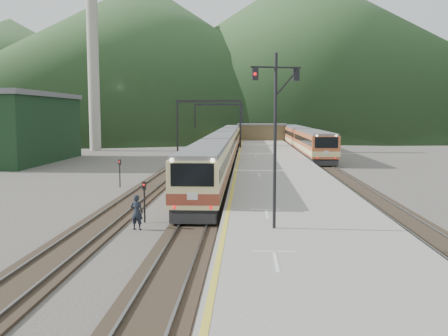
{
  "coord_description": "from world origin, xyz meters",
  "views": [
    {
      "loc": [
        2.81,
        -18.39,
        5.93
      ],
      "look_at": [
        1.12,
        17.87,
        2.0
      ],
      "focal_mm": 40.0,
      "sensor_mm": 36.0,
      "label": 1
    }
  ],
  "objects_px": {
    "second_train": "(297,136)",
    "worker": "(137,212)",
    "main_train": "(225,146)",
    "signal_mast": "(275,123)"
  },
  "relations": [
    {
      "from": "main_train",
      "to": "worker",
      "type": "relative_size",
      "value": 40.98
    },
    {
      "from": "main_train",
      "to": "second_train",
      "type": "relative_size",
      "value": 1.19
    },
    {
      "from": "second_train",
      "to": "main_train",
      "type": "bearing_deg",
      "value": -115.68
    },
    {
      "from": "main_train",
      "to": "worker",
      "type": "distance_m",
      "value": 37.95
    },
    {
      "from": "second_train",
      "to": "worker",
      "type": "relative_size",
      "value": 34.55
    },
    {
      "from": "signal_mast",
      "to": "second_train",
      "type": "bearing_deg",
      "value": 83.45
    },
    {
      "from": "second_train",
      "to": "signal_mast",
      "type": "distance_m",
      "value": 65.89
    },
    {
      "from": "worker",
      "to": "signal_mast",
      "type": "bearing_deg",
      "value": 163.17
    },
    {
      "from": "second_train",
      "to": "worker",
      "type": "distance_m",
      "value": 63.4
    },
    {
      "from": "main_train",
      "to": "signal_mast",
      "type": "distance_m",
      "value": 41.8
    }
  ]
}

